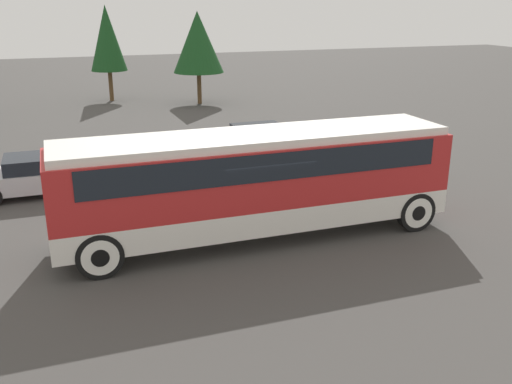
{
  "coord_description": "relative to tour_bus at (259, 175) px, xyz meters",
  "views": [
    {
      "loc": [
        -5.15,
        -14.35,
        6.51
      ],
      "look_at": [
        0.0,
        0.0,
        1.38
      ],
      "focal_mm": 40.0,
      "sensor_mm": 36.0,
      "label": 1
    }
  ],
  "objects": [
    {
      "name": "tour_bus",
      "position": [
        0.0,
        0.0,
        0.0
      ],
      "size": [
        11.19,
        2.51,
        3.08
      ],
      "color": "silver",
      "rests_on": "ground_plane"
    },
    {
      "name": "parked_car_far",
      "position": [
        5.71,
        5.57,
        -1.2
      ],
      "size": [
        4.77,
        1.82,
        1.34
      ],
      "color": "#2D5638",
      "rests_on": "ground_plane"
    },
    {
      "name": "parked_car_near",
      "position": [
        -5.82,
        6.31,
        -1.17
      ],
      "size": [
        4.32,
        1.93,
        1.39
      ],
      "color": "#BCBCC1",
      "rests_on": "ground_plane"
    },
    {
      "name": "ground_plane",
      "position": [
        -0.1,
        -0.0,
        -1.87
      ],
      "size": [
        120.0,
        120.0,
        0.0
      ],
      "primitive_type": "plane",
      "color": "#423F3D"
    },
    {
      "name": "tree_left",
      "position": [
        4.04,
        22.62,
        2.1
      ],
      "size": [
        3.28,
        3.28,
        5.92
      ],
      "color": "brown",
      "rests_on": "ground_plane"
    },
    {
      "name": "parked_car_mid",
      "position": [
        3.22,
        8.69,
        -1.2
      ],
      "size": [
        4.05,
        1.79,
        1.37
      ],
      "color": "navy",
      "rests_on": "ground_plane"
    },
    {
      "name": "tree_right",
      "position": [
        -1.36,
        25.75,
        2.27
      ],
      "size": [
        2.4,
        2.4,
        6.28
      ],
      "color": "brown",
      "rests_on": "ground_plane"
    }
  ]
}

